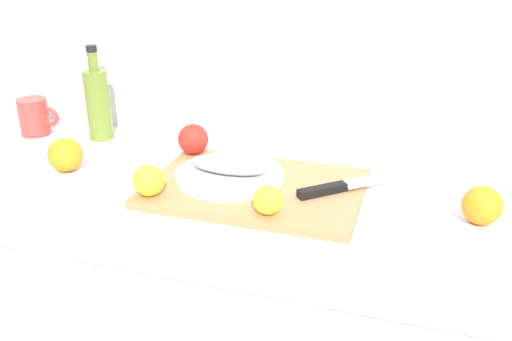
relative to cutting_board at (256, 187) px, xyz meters
name	(u,v)px	position (x,y,z in m)	size (l,w,h in m)	color
back_wall	(224,5)	(-0.19, 0.32, 0.34)	(3.20, 0.05, 2.50)	white
kitchen_counter	(187,338)	(-0.19, 0.00, -0.46)	(2.00, 0.60, 0.90)	white
cutting_board	(256,187)	(0.00, 0.00, 0.00)	(0.46, 0.31, 0.02)	tan
white_plate	(230,175)	(-0.06, 0.01, 0.02)	(0.24, 0.24, 0.01)	white
fish_fillet	(229,165)	(-0.06, 0.01, 0.04)	(0.18, 0.08, 0.04)	#999E99
chef_knife	(344,186)	(0.19, 0.02, 0.02)	(0.24, 0.21, 0.02)	silver
lemon_0	(149,180)	(-0.19, -0.12, 0.04)	(0.07, 0.07, 0.07)	yellow
lemon_1	(268,200)	(0.06, -0.13, 0.04)	(0.06, 0.06, 0.06)	yellow
tomato_0	(193,139)	(-0.20, 0.12, 0.05)	(0.07, 0.07, 0.07)	red
olive_oil_bottle	(98,103)	(-0.51, 0.19, 0.09)	(0.06, 0.06, 0.25)	olive
coffee_mug_0	(35,117)	(-0.70, 0.17, 0.04)	(0.12, 0.08, 0.10)	#CC3F38
orange_0	(482,205)	(0.46, 0.00, 0.03)	(0.08, 0.08, 0.08)	orange
orange_1	(65,155)	(-0.46, -0.03, 0.03)	(0.08, 0.08, 0.08)	orange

